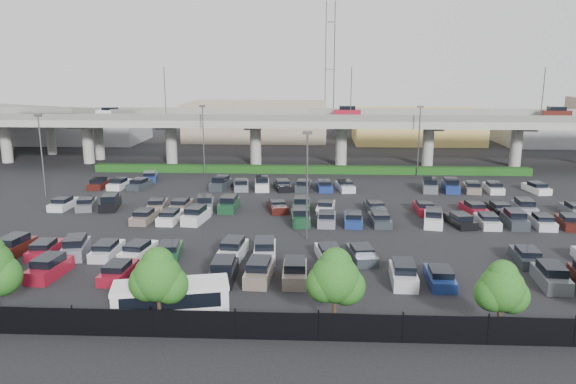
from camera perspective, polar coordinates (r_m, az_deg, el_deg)
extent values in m
plane|color=black|center=(61.18, 2.02, -2.53)|extent=(280.00, 280.00, 0.00)
cube|color=gray|center=(91.41, 2.32, 7.24)|extent=(150.00, 13.00, 1.10)
cube|color=slate|center=(85.09, 2.30, 7.52)|extent=(150.00, 0.50, 1.00)
cube|color=slate|center=(97.54, 2.36, 8.21)|extent=(150.00, 0.50, 1.00)
cylinder|color=gray|center=(105.40, -26.73, 4.49)|extent=(1.80, 1.80, 6.70)
cube|color=slate|center=(105.06, -26.91, 6.19)|extent=(2.60, 9.75, 0.50)
cylinder|color=gray|center=(99.29, -19.65, 4.68)|extent=(1.80, 1.80, 6.70)
cube|color=slate|center=(98.93, -19.79, 6.49)|extent=(2.60, 9.75, 0.50)
cylinder|color=gray|center=(94.87, -11.78, 4.81)|extent=(1.80, 1.80, 6.70)
cube|color=slate|center=(94.50, -11.87, 6.70)|extent=(2.60, 9.75, 0.50)
cylinder|color=gray|center=(92.38, -3.31, 4.85)|extent=(1.80, 1.80, 6.70)
cube|color=slate|center=(92.00, -3.33, 6.79)|extent=(2.60, 9.75, 0.50)
cylinder|color=gray|center=(91.98, 5.43, 4.78)|extent=(1.80, 1.80, 6.70)
cube|color=slate|center=(91.59, 5.47, 6.73)|extent=(2.60, 9.75, 0.50)
cylinder|color=gray|center=(93.69, 14.04, 4.60)|extent=(1.80, 1.80, 6.70)
cube|color=slate|center=(93.31, 14.14, 6.51)|extent=(2.60, 9.75, 0.50)
cylinder|color=gray|center=(97.41, 22.16, 4.34)|extent=(1.80, 1.80, 6.70)
cube|color=slate|center=(97.04, 22.32, 6.17)|extent=(2.60, 9.75, 0.50)
cube|color=white|center=(100.47, -17.62, 7.71)|extent=(4.40, 1.82, 0.82)
cube|color=black|center=(100.42, -17.65, 8.07)|extent=(2.30, 1.60, 0.50)
cube|color=maroon|center=(94.45, 6.02, 8.02)|extent=(4.40, 1.82, 1.05)
cube|color=black|center=(94.39, 6.03, 8.51)|extent=(2.60, 1.60, 0.65)
cube|color=#421611|center=(102.18, 25.58, 7.20)|extent=(4.40, 1.82, 1.05)
cube|color=black|center=(102.12, 25.63, 7.66)|extent=(2.60, 1.60, 0.65)
cylinder|color=#4A4A4F|center=(87.95, -12.38, 9.70)|extent=(0.14, 0.14, 8.00)
cylinder|color=#4A4A4F|center=(85.15, 6.42, 9.82)|extent=(0.14, 0.14, 8.00)
cylinder|color=#4A4A4F|center=(91.29, 24.47, 8.96)|extent=(0.14, 0.14, 8.00)
cube|color=gray|center=(115.11, -24.71, 7.25)|extent=(50.93, 30.13, 1.10)
cube|color=slate|center=(115.03, -24.76, 7.77)|extent=(47.34, 22.43, 1.00)
cylinder|color=gray|center=(121.06, -26.59, 5.43)|extent=(1.60, 1.60, 6.70)
cylinder|color=gray|center=(111.59, -22.94, 5.25)|extent=(1.60, 1.60, 6.70)
cylinder|color=gray|center=(102.65, -18.65, 5.01)|extent=(1.60, 1.60, 6.70)
cube|color=#133B11|center=(85.43, 2.25, 2.30)|extent=(66.00, 1.60, 1.10)
cube|color=black|center=(34.59, 1.41, -13.52)|extent=(70.00, 0.06, 1.80)
cylinder|color=black|center=(37.52, -21.02, -12.07)|extent=(0.10, 0.10, 2.00)
cylinder|color=black|center=(35.86, -13.50, -12.72)|extent=(0.10, 0.10, 2.00)
cylinder|color=black|center=(34.85, -5.36, -13.18)|extent=(0.10, 0.10, 2.00)
cylinder|color=black|center=(34.54, 3.11, -13.40)|extent=(0.10, 0.10, 2.00)
cylinder|color=black|center=(34.95, 11.56, -13.32)|extent=(0.10, 0.10, 2.00)
cylinder|color=black|center=(36.06, 19.65, -13.00)|extent=(0.10, 0.10, 2.00)
cylinder|color=black|center=(37.80, 27.09, -12.47)|extent=(0.10, 0.10, 2.00)
sphere|color=#1C4612|center=(40.39, -27.18, -7.57)|extent=(2.67, 2.67, 2.67)
cylinder|color=#332316|center=(37.02, -12.92, -11.88)|extent=(0.26, 0.26, 1.96)
sphere|color=#1C4612|center=(36.10, -13.11, -8.43)|extent=(3.04, 3.04, 3.04)
sphere|color=#1C4612|center=(36.20, -11.94, -9.23)|extent=(2.39, 2.39, 2.39)
sphere|color=#1C4612|center=(36.31, -14.04, -8.91)|extent=(2.39, 2.39, 2.39)
sphere|color=#1C4612|center=(35.89, -13.07, -7.07)|extent=(2.06, 2.06, 2.06)
cylinder|color=#332316|center=(36.02, 4.72, -12.29)|extent=(0.26, 0.26, 1.97)
sphere|color=#1C4612|center=(35.07, 4.80, -8.72)|extent=(3.07, 3.07, 3.07)
sphere|color=#1C4612|center=(35.40, 5.94, -9.49)|extent=(2.41, 2.41, 2.41)
sphere|color=#1C4612|center=(35.10, 3.80, -9.26)|extent=(2.41, 2.41, 2.41)
sphere|color=#1C4612|center=(34.87, 4.88, -7.31)|extent=(2.08, 2.08, 2.08)
cylinder|color=#332316|center=(37.41, 20.61, -12.28)|extent=(0.26, 0.26, 1.80)
sphere|color=#1C4612|center=(36.56, 20.88, -9.15)|extent=(2.79, 2.79, 2.79)
sphere|color=#1C4612|center=(37.04, 21.74, -9.77)|extent=(2.19, 2.19, 2.19)
sphere|color=#1C4612|center=(36.44, 20.05, -9.67)|extent=(2.19, 2.19, 2.19)
sphere|color=#1C4612|center=(36.40, 20.99, -7.91)|extent=(1.89, 1.89, 1.89)
cube|color=silver|center=(38.12, -11.76, -10.91)|extent=(7.71, 3.99, 2.14)
cube|color=black|center=(37.92, -11.79, -10.21)|extent=(6.72, 3.83, 0.97)
cube|color=silver|center=(37.66, -11.84, -9.25)|extent=(7.83, 4.11, 0.26)
cube|color=maroon|center=(48.09, -23.08, -7.31)|extent=(2.24, 4.56, 1.05)
cube|color=black|center=(47.83, -23.17, -6.38)|extent=(1.85, 2.74, 0.65)
cube|color=maroon|center=(46.04, -16.83, -7.85)|extent=(1.99, 4.47, 0.82)
cube|color=black|center=(45.65, -16.97, -7.20)|extent=(1.69, 2.36, 0.50)
cube|color=gray|center=(45.17, -13.52, -7.90)|extent=(1.92, 4.44, 1.05)
cube|color=black|center=(44.89, -13.58, -6.92)|extent=(1.66, 2.64, 0.65)
cube|color=black|center=(43.98, -6.55, -8.19)|extent=(1.87, 4.42, 1.05)
cube|color=black|center=(43.69, -6.58, -7.19)|extent=(1.63, 2.62, 0.65)
cube|color=gray|center=(43.63, -2.95, -8.29)|extent=(2.10, 4.51, 1.05)
cube|color=black|center=(43.34, -2.96, -7.28)|extent=(1.76, 2.70, 0.65)
cube|color=gray|center=(43.45, 0.70, -8.37)|extent=(1.89, 4.43, 1.05)
cube|color=black|center=(43.16, 0.71, -7.35)|extent=(1.65, 2.63, 0.65)
cube|color=#2D353B|center=(43.45, 4.37, -8.41)|extent=(2.60, 4.66, 1.05)
cube|color=black|center=(43.16, 4.39, -7.39)|extent=(2.05, 2.85, 0.65)
cube|color=silver|center=(43.97, 11.63, -8.38)|extent=(2.01, 4.47, 1.05)
cube|color=black|center=(43.68, 11.68, -7.38)|extent=(1.71, 2.67, 0.65)
cube|color=navy|center=(44.52, 15.16, -8.46)|extent=(1.96, 4.46, 0.82)
cube|color=black|center=(44.12, 15.26, -7.79)|extent=(1.67, 2.35, 0.50)
cube|color=#5B5F63|center=(46.96, 25.14, -7.99)|extent=(2.12, 4.52, 1.05)
cube|color=black|center=(46.69, 25.24, -7.05)|extent=(1.78, 2.71, 0.65)
cube|color=#421611|center=(54.77, -26.05, -5.18)|extent=(2.41, 4.61, 1.05)
cube|color=black|center=(54.54, -26.14, -4.36)|extent=(1.95, 2.80, 0.65)
cube|color=maroon|center=(53.54, -23.45, -5.45)|extent=(2.10, 4.51, 0.82)
cube|color=black|center=(53.19, -23.60, -4.87)|extent=(1.74, 2.40, 0.50)
cube|color=gray|center=(52.37, -20.74, -5.48)|extent=(2.67, 4.68, 1.05)
cube|color=black|center=(52.12, -20.82, -4.62)|extent=(2.09, 2.87, 0.65)
cube|color=silver|center=(51.38, -17.90, -5.74)|extent=(1.83, 4.41, 0.82)
cube|color=black|center=(51.01, -18.03, -5.14)|extent=(1.61, 2.30, 0.50)
cube|color=white|center=(50.49, -14.97, -5.88)|extent=(2.44, 4.62, 0.82)
cube|color=black|center=(50.11, -15.08, -5.27)|extent=(1.92, 2.51, 0.50)
cube|color=#184326|center=(49.73, -11.93, -6.00)|extent=(2.31, 4.58, 0.82)
cube|color=black|center=(49.35, -12.02, -5.38)|extent=(1.85, 2.47, 0.50)
cube|color=white|center=(48.62, -5.61, -6.08)|extent=(2.24, 4.55, 1.05)
cube|color=black|center=(48.36, -5.63, -5.16)|extent=(1.84, 2.74, 0.65)
cube|color=silver|center=(48.30, -2.37, -6.15)|extent=(2.09, 4.51, 1.05)
cube|color=black|center=(48.04, -2.37, -5.23)|extent=(1.76, 2.70, 0.65)
cube|color=white|center=(48.18, 4.21, -6.37)|extent=(2.56, 4.65, 0.82)
cube|color=black|center=(47.79, 4.22, -5.73)|extent=(1.98, 2.54, 0.50)
cube|color=#2D353B|center=(48.34, 7.49, -6.38)|extent=(2.52, 4.64, 0.82)
cube|color=black|center=(47.95, 7.53, -5.75)|extent=(1.96, 2.53, 0.50)
cube|color=#2D353B|center=(51.36, 23.05, -6.17)|extent=(2.11, 4.51, 0.82)
cube|color=black|center=(50.99, 23.19, -5.57)|extent=(1.75, 2.40, 0.50)
cube|color=gray|center=(61.33, -14.36, -2.51)|extent=(2.10, 4.51, 0.82)
cube|color=black|center=(60.98, -14.44, -1.98)|extent=(1.75, 2.40, 0.50)
cube|color=white|center=(60.58, -11.87, -2.56)|extent=(2.04, 4.49, 0.82)
cube|color=black|center=(60.23, -11.94, -2.04)|extent=(1.71, 2.38, 0.50)
cube|color=white|center=(59.92, -9.32, -2.51)|extent=(2.46, 4.62, 1.05)
cube|color=black|center=(59.71, -9.35, -1.75)|extent=(1.97, 2.81, 0.65)
cube|color=#184326|center=(58.64, 1.26, -2.68)|extent=(2.18, 4.54, 1.05)
cube|color=black|center=(58.43, 1.26, -1.91)|extent=(1.81, 2.72, 0.65)
cube|color=gray|center=(58.67, 3.95, -2.82)|extent=(1.99, 4.47, 0.82)
cube|color=black|center=(58.31, 3.96, -2.28)|extent=(1.69, 2.36, 0.50)
cube|color=navy|center=(58.80, 6.63, -2.84)|extent=(1.98, 4.46, 0.82)
cube|color=black|center=(58.44, 6.66, -2.30)|extent=(1.68, 2.36, 0.50)
cube|color=#2D353B|center=(59.06, 9.30, -2.86)|extent=(2.11, 4.51, 0.82)
cube|color=black|center=(58.70, 9.34, -2.32)|extent=(1.75, 2.40, 0.50)
cube|color=white|center=(59.91, 14.54, -2.77)|extent=(2.63, 4.67, 1.05)
cube|color=black|center=(59.70, 14.58, -2.01)|extent=(2.07, 2.86, 0.65)
cube|color=black|center=(60.57, 17.08, -2.87)|extent=(2.64, 4.67, 0.82)
cube|color=black|center=(60.22, 17.17, -2.34)|extent=(2.02, 2.57, 0.50)
cube|color=silver|center=(61.31, 19.57, -2.86)|extent=(1.93, 4.44, 0.82)
cube|color=black|center=(60.97, 19.67, -2.34)|extent=(1.66, 2.34, 0.50)
cube|color=#2D353B|center=(62.14, 22.01, -2.75)|extent=(1.99, 4.47, 1.05)
cube|color=black|center=(61.94, 22.08, -2.02)|extent=(1.70, 2.66, 0.65)
cube|color=silver|center=(63.13, 24.36, -2.83)|extent=(2.08, 4.50, 0.82)
cube|color=black|center=(62.80, 24.48, -2.33)|extent=(1.73, 2.39, 0.50)
cube|color=#421611|center=(64.20, 26.64, -2.81)|extent=(2.40, 4.61, 0.82)
cube|color=black|center=(63.87, 26.77, -2.31)|extent=(1.90, 2.49, 0.50)
cube|color=white|center=(69.75, -21.84, -1.19)|extent=(1.97, 4.46, 0.82)
cube|color=black|center=(69.43, -21.95, -0.72)|extent=(1.68, 2.36, 0.50)
cube|color=#5B5F63|center=(68.66, -19.75, -1.23)|extent=(2.68, 4.68, 0.82)
cube|color=black|center=(68.34, -19.85, -0.76)|extent=(2.04, 2.58, 0.50)
cube|color=black|center=(67.63, -17.60, -1.18)|extent=(2.52, 4.64, 1.05)
cube|color=black|center=(67.45, -17.65, -0.50)|extent=(2.01, 2.83, 0.65)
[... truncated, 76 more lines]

